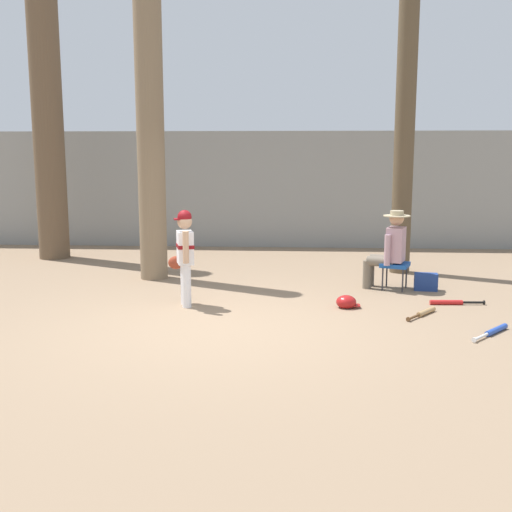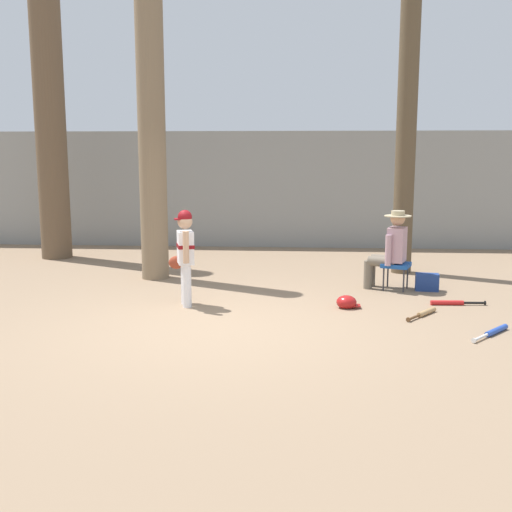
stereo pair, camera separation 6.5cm
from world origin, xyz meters
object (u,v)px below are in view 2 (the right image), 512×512
(tree_far_left, at_px, (49,98))
(bat_blue_youth, at_px, (494,332))
(tree_near_player, at_px, (152,145))
(folding_stool, at_px, (396,266))
(tree_behind_spectator, at_px, (407,106))
(batting_helmet_red, at_px, (347,302))
(young_ballplayer, at_px, (185,251))
(seated_spectator, at_px, (390,248))
(bat_wood_tan, at_px, (425,313))
(handbag_beside_stool, at_px, (427,282))
(bat_red_barrel, at_px, (451,303))

(tree_far_left, distance_m, bat_blue_youth, 9.03)
(tree_near_player, height_order, folding_stool, tree_near_player)
(tree_behind_spectator, height_order, batting_helmet_red, tree_behind_spectator)
(tree_behind_spectator, relative_size, tree_far_left, 0.87)
(tree_near_player, distance_m, bat_blue_youth, 5.87)
(tree_behind_spectator, relative_size, young_ballplayer, 4.66)
(bat_blue_youth, bearing_deg, batting_helmet_red, 145.12)
(young_ballplayer, xyz_separation_m, folding_stool, (3.00, 1.20, -0.38))
(tree_behind_spectator, bearing_deg, tree_far_left, 170.67)
(folding_stool, height_order, seated_spectator, seated_spectator)
(bat_wood_tan, bearing_deg, batting_helmet_red, 161.85)
(tree_near_player, bearing_deg, handbag_beside_stool, -8.81)
(bat_red_barrel, bearing_deg, tree_behind_spectator, 97.51)
(seated_spectator, xyz_separation_m, tree_far_left, (-6.16, 2.45, 2.43))
(tree_behind_spectator, xyz_separation_m, batting_helmet_red, (-1.13, -2.61, -2.74))
(folding_stool, distance_m, bat_red_barrel, 1.17)
(handbag_beside_stool, height_order, bat_wood_tan, handbag_beside_stool)
(seated_spectator, relative_size, bat_blue_youth, 1.88)
(seated_spectator, relative_size, batting_helmet_red, 3.76)
(tree_far_left, bearing_deg, bat_red_barrel, -26.50)
(bat_blue_youth, relative_size, batting_helmet_red, 2.00)
(bat_wood_tan, height_order, batting_helmet_red, batting_helmet_red)
(handbag_beside_stool, bearing_deg, seated_spectator, 172.05)
(bat_blue_youth, bearing_deg, seated_spectator, 110.26)
(tree_behind_spectator, relative_size, batting_helmet_red, 19.02)
(tree_far_left, bearing_deg, tree_behind_spectator, -9.33)
(seated_spectator, distance_m, batting_helmet_red, 1.54)
(handbag_beside_stool, distance_m, tree_far_left, 7.76)
(handbag_beside_stool, height_order, tree_far_left, tree_far_left)
(tree_near_player, distance_m, young_ballplayer, 2.47)
(young_ballplayer, bearing_deg, bat_wood_tan, -5.71)
(tree_near_player, relative_size, seated_spectator, 4.24)
(folding_stool, distance_m, bat_wood_tan, 1.56)
(tree_near_player, height_order, tree_far_left, tree_far_left)
(tree_behind_spectator, bearing_deg, bat_red_barrel, -82.49)
(tree_far_left, height_order, bat_wood_tan, tree_far_left)
(tree_far_left, bearing_deg, young_ballplayer, -48.59)
(handbag_beside_stool, height_order, batting_helmet_red, handbag_beside_stool)
(tree_near_player, xyz_separation_m, bat_red_barrel, (4.46, -1.56, -2.15))
(tree_far_left, relative_size, bat_blue_youth, 10.85)
(handbag_beside_stool, bearing_deg, tree_far_left, 159.35)
(seated_spectator, bearing_deg, bat_red_barrel, -53.82)
(tree_near_player, xyz_separation_m, seated_spectator, (3.75, -0.59, -1.54))
(handbag_beside_stool, distance_m, bat_wood_tan, 1.51)
(young_ballplayer, bearing_deg, tree_near_player, 114.71)
(folding_stool, xyz_separation_m, handbag_beside_stool, (0.46, -0.04, -0.23))
(tree_near_player, bearing_deg, bat_red_barrel, -19.30)
(tree_behind_spectator, distance_m, batting_helmet_red, 3.94)
(folding_stool, xyz_separation_m, bat_red_barrel, (0.62, -0.94, -0.33))
(seated_spectator, bearing_deg, young_ballplayer, -157.03)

